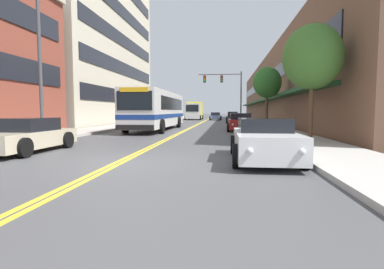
# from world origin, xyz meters

# --- Properties ---
(ground_plane) EXTENTS (240.00, 240.00, 0.00)m
(ground_plane) POSITION_xyz_m (0.00, 37.00, 0.00)
(ground_plane) COLOR #4C4C4F
(sidewalk_left) EXTENTS (2.87, 106.00, 0.14)m
(sidewalk_left) POSITION_xyz_m (-6.94, 37.00, 0.07)
(sidewalk_left) COLOR #B2ADA5
(sidewalk_left) RESTS_ON ground_plane
(sidewalk_right) EXTENTS (2.87, 106.00, 0.14)m
(sidewalk_right) POSITION_xyz_m (6.94, 37.00, 0.07)
(sidewalk_right) COLOR #B2ADA5
(sidewalk_right) RESTS_ON ground_plane
(centre_line) EXTENTS (0.34, 106.00, 0.01)m
(centre_line) POSITION_xyz_m (0.00, 37.00, 0.00)
(centre_line) COLOR yellow
(centre_line) RESTS_ON ground_plane
(office_tower_left) EXTENTS (12.08, 24.11, 28.87)m
(office_tower_left) POSITION_xyz_m (-14.61, 25.75, 14.44)
(office_tower_left) COLOR beige
(office_tower_left) RESTS_ON ground_plane
(storefront_row_right) EXTENTS (9.10, 68.00, 9.02)m
(storefront_row_right) POSITION_xyz_m (12.60, 37.00, 4.51)
(storefront_row_right) COLOR brown
(storefront_row_right) RESTS_ON ground_plane
(city_bus) EXTENTS (2.85, 12.31, 3.04)m
(city_bus) POSITION_xyz_m (-2.41, 15.54, 1.73)
(city_bus) COLOR silver
(city_bus) RESTS_ON ground_plane
(car_champagne_parked_left_near) EXTENTS (2.10, 4.53, 1.28)m
(car_champagne_parked_left_near) POSITION_xyz_m (-4.35, 1.85, 0.60)
(car_champagne_parked_left_near) COLOR beige
(car_champagne_parked_left_near) RESTS_ON ground_plane
(car_charcoal_parked_left_mid) EXTENTS (2.10, 4.52, 1.34)m
(car_charcoal_parked_left_mid) POSITION_xyz_m (-4.26, 32.63, 0.63)
(car_charcoal_parked_left_mid) COLOR #232328
(car_charcoal_parked_left_mid) RESTS_ON ground_plane
(car_white_parked_right_foreground) EXTENTS (2.01, 4.46, 1.31)m
(car_white_parked_right_foreground) POSITION_xyz_m (4.37, 0.81, 0.63)
(car_white_parked_right_foreground) COLOR white
(car_white_parked_right_foreground) RESTS_ON ground_plane
(car_red_parked_right_mid) EXTENTS (2.07, 4.23, 1.37)m
(car_red_parked_right_mid) POSITION_xyz_m (4.33, 14.80, 0.64)
(car_red_parked_right_mid) COLOR maroon
(car_red_parked_right_mid) RESTS_ON ground_plane
(car_silver_parked_right_far) EXTENTS (1.97, 4.52, 1.44)m
(car_silver_parked_right_far) POSITION_xyz_m (4.29, 38.84, 0.66)
(car_silver_parked_right_far) COLOR #B7B7BC
(car_silver_parked_right_far) RESTS_ON ground_plane
(car_dark_grey_parked_right_end) EXTENTS (2.04, 4.40, 1.28)m
(car_dark_grey_parked_right_end) POSITION_xyz_m (4.25, 31.95, 0.60)
(car_dark_grey_parked_right_end) COLOR #38383D
(car_dark_grey_parked_right_end) RESTS_ON ground_plane
(car_slate_blue_moving_lead) EXTENTS (2.01, 4.48, 1.31)m
(car_slate_blue_moving_lead) POSITION_xyz_m (1.49, 42.95, 0.61)
(car_slate_blue_moving_lead) COLOR #475675
(car_slate_blue_moving_lead) RESTS_ON ground_plane
(box_truck) EXTENTS (2.81, 6.59, 3.13)m
(box_truck) POSITION_xyz_m (-2.32, 44.25, 1.63)
(box_truck) COLOR white
(box_truck) RESTS_ON ground_plane
(traffic_signal_mast) EXTENTS (5.76, 0.38, 6.73)m
(traffic_signal_mast) POSITION_xyz_m (3.29, 31.59, 4.78)
(traffic_signal_mast) COLOR #47474C
(traffic_signal_mast) RESTS_ON ground_plane
(street_lamp_left_near) EXTENTS (2.58, 0.28, 7.09)m
(street_lamp_left_near) POSITION_xyz_m (-4.90, 4.38, 4.31)
(street_lamp_left_near) COLOR #47474C
(street_lamp_left_near) RESTS_ON ground_plane
(street_tree_right_near) EXTENTS (2.66, 2.66, 5.31)m
(street_tree_right_near) POSITION_xyz_m (7.06, 5.61, 3.98)
(street_tree_right_near) COLOR brown
(street_tree_right_near) RESTS_ON sidewalk_right
(street_tree_right_mid) EXTENTS (2.43, 2.43, 5.20)m
(street_tree_right_mid) POSITION_xyz_m (6.75, 18.09, 3.99)
(street_tree_right_mid) COLOR brown
(street_tree_right_mid) RESTS_ON sidewalk_right
(fire_hydrant) EXTENTS (0.29, 0.21, 0.86)m
(fire_hydrant) POSITION_xyz_m (5.95, 10.55, 0.57)
(fire_hydrant) COLOR yellow
(fire_hydrant) RESTS_ON sidewalk_right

